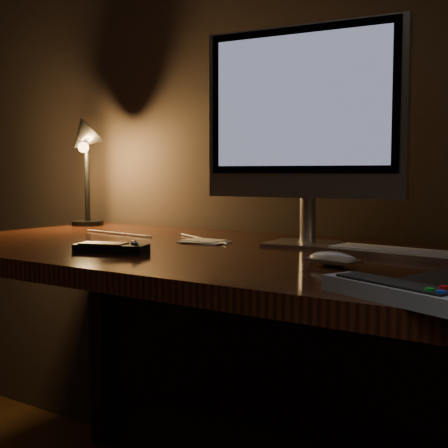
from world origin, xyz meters
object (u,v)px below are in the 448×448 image
Objects in this scene: keyboard at (415,254)px; monitor at (303,117)px; desk at (251,302)px; tv_remote at (394,291)px; media_remote at (111,248)px; desk_lamp at (84,154)px; mouse at (333,261)px.

monitor is at bearing 174.75° from keyboard.
desk is 6.96× the size of tv_remote.
monitor is 3.05× the size of media_remote.
desk is at bearing -169.23° from keyboard.
desk_lamp is at bearing 177.27° from tv_remote.
mouse is at bearing -107.93° from keyboard.
desk is 0.35m from media_remote.
tv_remote is at bearing -70.10° from keyboard.
tv_remote is (0.40, -0.49, -0.29)m from monitor.
desk_lamp is (-0.80, 0.07, -0.07)m from monitor.
monitor is 0.41m from keyboard.
desk_lamp reaches higher than desk.
mouse is 0.48m from media_remote.
tv_remote is at bearing -40.26° from mouse.
desk is 16.30× the size of mouse.
monitor reaches higher than desk_lamp.
media_remote reaches higher than mouse.
mouse reaches higher than keyboard.
tv_remote reaches higher than desk.
media_remote is at bearing -158.89° from mouse.
tv_remote is at bearing -57.45° from monitor.
monitor reaches higher than media_remote.
monitor is 1.49× the size of desk_lamp.
monitor is at bearing 45.84° from desk.
desk is 0.65m from tv_remote.
keyboard is at bearing -17.15° from monitor.
mouse is at bearing 152.38° from tv_remote.
keyboard is at bearing 76.18° from mouse.
monitor is 5.16× the size of mouse.
media_remote and tv_remote have the same top height.
monitor reaches higher than keyboard.
tv_remote is at bearing -31.94° from media_remote.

